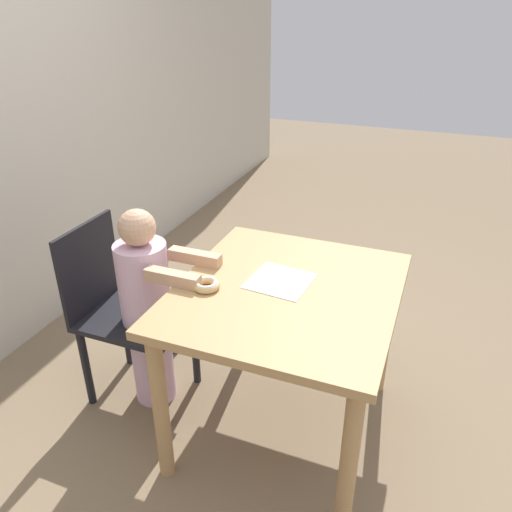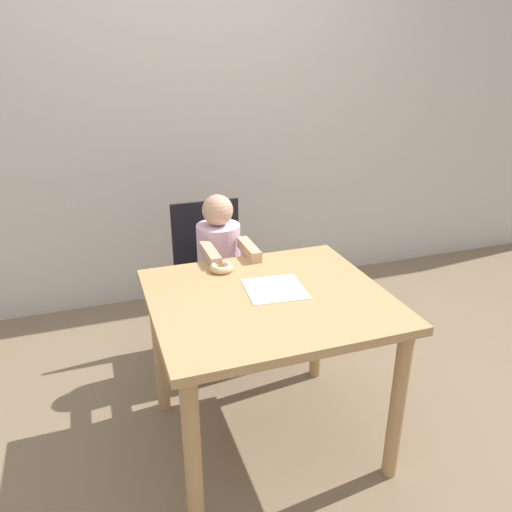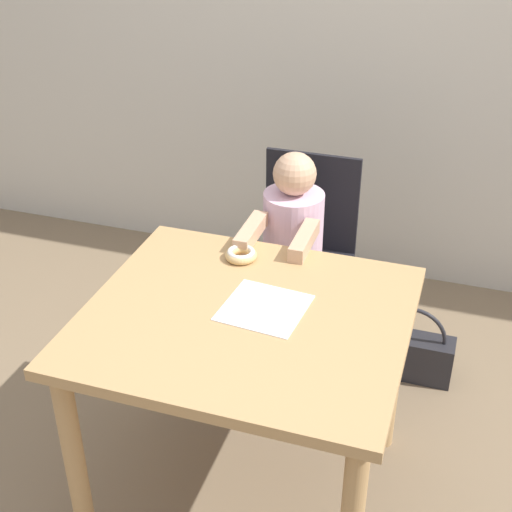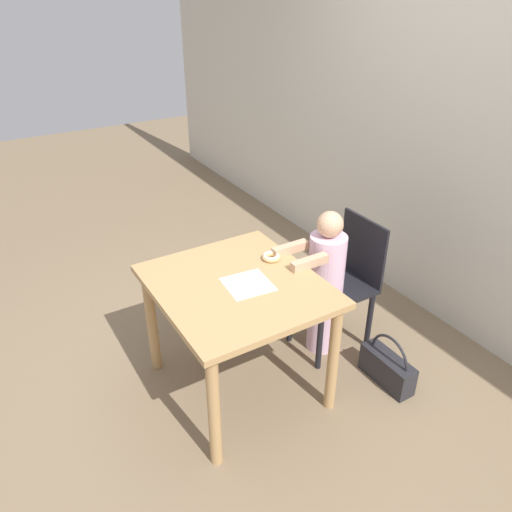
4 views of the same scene
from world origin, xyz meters
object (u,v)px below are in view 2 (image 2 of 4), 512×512
Objects in this scene: donut at (221,267)px; handbag at (290,320)px; child_figure at (220,283)px; chair at (214,281)px.

handbag is (0.54, 0.47, -0.62)m from donut.
donut is 0.29× the size of handbag.
child_figure is 9.28× the size of donut.
donut is at bearing -103.38° from child_figure.
chair is 0.88× the size of child_figure.
chair reaches higher than handbag.
donut is at bearing -138.48° from handbag.
chair is 0.14m from child_figure.
donut is (-0.08, -0.34, 0.24)m from child_figure.
handbag is at bearing 16.93° from child_figure.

